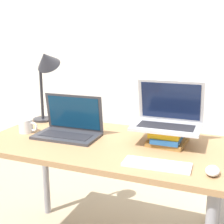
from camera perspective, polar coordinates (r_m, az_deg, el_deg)
name	(u,v)px	position (r m, az deg, el deg)	size (l,w,h in m)	color
wall_back	(156,38)	(2.77, 8.11, 13.32)	(8.00, 0.05, 2.70)	silver
desk	(104,156)	(1.83, -1.38, -8.12)	(1.38, 0.73, 0.77)	#9E754C
laptop_left	(69,128)	(1.91, -7.82, -2.89)	(0.39, 0.24, 0.24)	#333338
book_stack	(167,136)	(1.79, 10.11, -4.33)	(0.21, 0.24, 0.09)	olive
laptop_on_books	(168,118)	(1.78, 10.16, -1.08)	(0.38, 0.26, 0.26)	#B2B2B7
wireless_keyboard	(157,164)	(1.49, 8.18, -9.48)	(0.32, 0.13, 0.01)	white
mouse	(212,171)	(1.46, 17.90, -10.18)	(0.06, 0.10, 0.04)	white
mug	(26,126)	(2.03, -15.40, -2.46)	(0.13, 0.09, 0.09)	white
desk_lamp	(46,68)	(2.16, -12.02, 7.96)	(0.23, 0.20, 0.53)	#28282D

